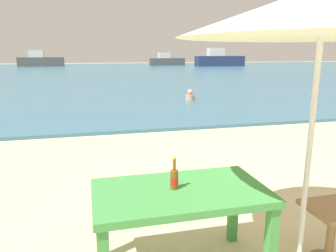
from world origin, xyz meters
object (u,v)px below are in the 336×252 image
Objects in this scene: side_table_wood at (332,227)px; swimmer_person at (190,96)px; beer_bottle_amber at (174,178)px; boat_cargo_ship at (167,61)px; boat_barge at (40,61)px; patio_umbrella at (323,12)px; boat_ferry at (219,60)px; picnic_table_green at (180,202)px.

side_table_wood is 9.69m from swimmer_person.
beer_bottle_amber is 44.66m from boat_cargo_ship.
boat_barge is at bearing 100.06° from side_table_wood.
side_table_wood is at bearing -9.19° from beer_bottle_amber.
patio_umbrella is 44.73m from boat_cargo_ship.
boat_ferry is (23.24, -5.18, 0.10)m from boat_barge.
patio_umbrella is at bearing -15.59° from beer_bottle_amber.
boat_barge reaches higher than picnic_table_green.
boat_ferry reaches higher than boat_barge.
patio_umbrella reaches higher than swimmer_person.
picnic_table_green is 0.21× the size of boat_ferry.
boat_ferry is (15.36, 39.21, 0.58)m from side_table_wood.
swimmer_person is at bearing 71.43° from beer_bottle_amber.
boat_ferry is at bearing 68.19° from patio_umbrella.
patio_umbrella is 4.26× the size of side_table_wood.
side_table_wood is at bearing -100.48° from swimmer_person.
patio_umbrella is 0.46× the size of boat_cargo_ship.
boat_barge is (-7.52, 44.45, -1.28)m from patio_umbrella.
beer_bottle_amber is at bearing 170.81° from side_table_wood.
patio_umbrella is (0.97, -0.26, 1.47)m from picnic_table_green.
patio_umbrella is 5.61× the size of swimmer_person.
patio_umbrella is at bearing -102.44° from swimmer_person.
patio_umbrella reaches higher than boat_cargo_ship.
patio_umbrella is at bearing -15.13° from picnic_table_green.
boat_ferry reaches higher than patio_umbrella.
picnic_table_green is at bearing -24.50° from beer_bottle_amber.
swimmer_person is (1.76, 9.53, -0.11)m from side_table_wood.
beer_bottle_amber is at bearing -103.66° from boat_cargo_ship.
boat_cargo_ship reaches higher than beer_bottle_amber.
patio_umbrella is at bearing -102.31° from boat_cargo_ship.
swimmer_person is (2.12, 9.59, -1.88)m from patio_umbrella.
boat_barge is at bearing 105.46° from swimmer_person.
picnic_table_green is 42.43m from boat_ferry.
swimmer_person is (3.13, 9.31, -0.61)m from beer_bottle_amber.
picnic_table_green is 44.67m from boat_barge.
boat_barge reaches higher than beer_bottle_amber.
boat_barge is (-17.06, 0.77, 0.10)m from boat_cargo_ship.
patio_umbrella is at bearing -80.39° from boat_barge.
boat_barge is (-6.51, 44.17, -0.02)m from beer_bottle_amber.
side_table_wood is (1.32, -0.20, -0.30)m from picnic_table_green.
patio_umbrella reaches higher than boat_barge.
swimmer_person is 0.08× the size of boat_cargo_ship.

